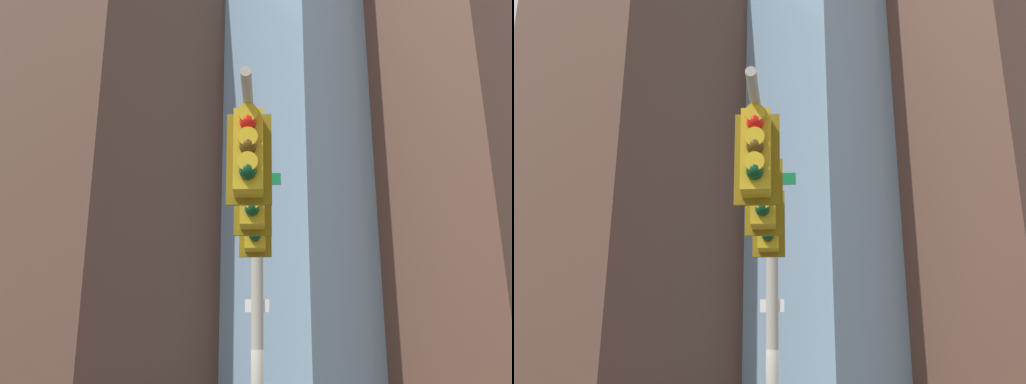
# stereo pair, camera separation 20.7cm
# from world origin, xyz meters

# --- Properties ---
(signal_pole_assembly) EXTENTS (3.84, 4.66, 6.03)m
(signal_pole_assembly) POSITION_xyz_m (0.72, -1.72, 4.07)
(signal_pole_assembly) COLOR #9E998C
(signal_pole_assembly) RESTS_ON ground_plane
(building_brick_nearside) EXTENTS (20.04, 18.29, 58.51)m
(building_brick_nearside) POSITION_xyz_m (-15.84, 42.20, 29.25)
(building_brick_nearside) COLOR brown
(building_brick_nearside) RESTS_ON ground_plane
(building_brick_midblock) EXTENTS (18.68, 15.47, 37.45)m
(building_brick_midblock) POSITION_xyz_m (-32.77, 18.93, 18.73)
(building_brick_midblock) COLOR #4C3328
(building_brick_midblock) RESTS_ON ground_plane
(building_glass_tower) EXTENTS (30.93, 29.23, 61.22)m
(building_glass_tower) POSITION_xyz_m (-30.76, 37.68, 30.61)
(building_glass_tower) COLOR #7A99B2
(building_glass_tower) RESTS_ON ground_plane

